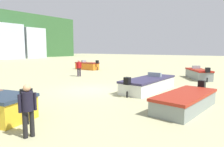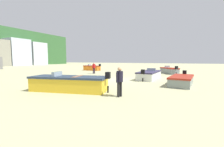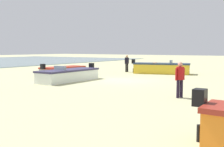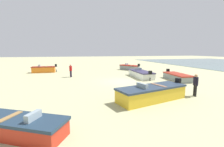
{
  "view_description": "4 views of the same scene",
  "coord_description": "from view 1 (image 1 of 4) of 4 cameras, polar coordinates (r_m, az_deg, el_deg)",
  "views": [
    {
      "loc": [
        -9.58,
        -8.84,
        2.64
      ],
      "look_at": [
        1.86,
        -0.35,
        0.94
      ],
      "focal_mm": 32.84,
      "sensor_mm": 36.0,
      "label": 1
    },
    {
      "loc": [
        -13.55,
        -6.51,
        1.99
      ],
      "look_at": [
        0.78,
        0.75,
        0.52
      ],
      "focal_mm": 23.67,
      "sensor_mm": 36.0,
      "label": 2
    },
    {
      "loc": [
        16.05,
        9.44,
        2.17
      ],
      "look_at": [
        -0.09,
        -0.97,
        0.44
      ],
      "focal_mm": 43.1,
      "sensor_mm": 36.0,
      "label": 3
    },
    {
      "loc": [
        -15.26,
        5.17,
        3.24
      ],
      "look_at": [
        2.96,
        0.54,
        0.49
      ],
      "focal_mm": 24.45,
      "sensor_mm": 36.0,
      "label": 4
    }
  ],
  "objects": [
    {
      "name": "townhouse_far_right",
      "position": [
        66.0,
        -21.65,
        7.82
      ],
      "size": [
        6.23,
        6.27,
        8.73
      ],
      "primitive_type": "cube",
      "color": "#B5C1C5",
      "rests_on": "ground"
    },
    {
      "name": "ground_plane",
      "position": [
        13.3,
        -6.0,
        -4.69
      ],
      "size": [
        160.0,
        160.0,
        0.0
      ],
      "primitive_type": "plane",
      "color": "tan"
    },
    {
      "name": "beach_walker_distant",
      "position": [
        6.63,
        -22.42,
        -8.46
      ],
      "size": [
        0.53,
        0.42,
        1.62
      ],
      "rotation": [
        0.0,
        0.0,
        2.85
      ],
      "color": "black",
      "rests_on": "ground"
    },
    {
      "name": "boat_grey_4",
      "position": [
        9.65,
        19.79,
        -7.21
      ],
      "size": [
        4.25,
        1.85,
        1.05
      ],
      "rotation": [
        0.0,
        0.0,
        1.49
      ],
      "color": "gray",
      "rests_on": "ground"
    },
    {
      "name": "boat_grey_0",
      "position": [
        19.73,
        22.91,
        -0.11
      ],
      "size": [
        3.58,
        3.01,
        1.19
      ],
      "rotation": [
        0.0,
        0.0,
        5.32
      ],
      "color": "gray",
      "rests_on": "ground"
    },
    {
      "name": "boat_white_6",
      "position": [
        13.37,
        10.17,
        -2.89
      ],
      "size": [
        5.07,
        1.7,
        1.12
      ],
      "rotation": [
        0.0,
        0.0,
        4.7
      ],
      "color": "white",
      "rests_on": "ground"
    },
    {
      "name": "boat_orange_2",
      "position": [
        26.83,
        -6.96,
        2.15
      ],
      "size": [
        1.26,
        3.62,
        1.26
      ],
      "rotation": [
        0.0,
        0.0,
        6.27
      ],
      "color": "orange",
      "rests_on": "ground"
    },
    {
      "name": "townhouse_right",
      "position": [
        62.56,
        -27.37,
        7.88
      ],
      "size": [
        6.86,
        6.43,
        9.28
      ],
      "primitive_type": "cube",
      "color": "#ADBAC7",
      "rests_on": "ground"
    },
    {
      "name": "beach_walker_foreground",
      "position": [
        20.11,
        -9.2,
        1.9
      ],
      "size": [
        0.51,
        0.46,
        1.62
      ],
      "rotation": [
        0.0,
        0.0,
        5.8
      ],
      "color": "black",
      "rests_on": "ground"
    }
  ]
}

